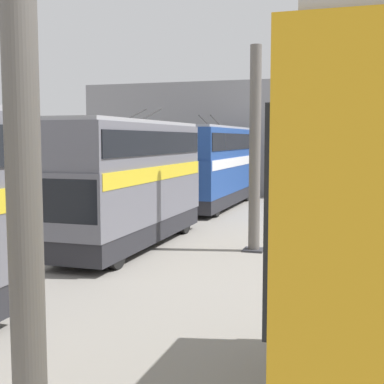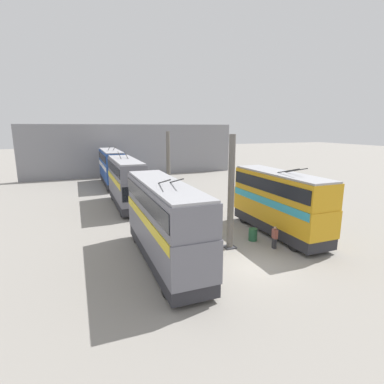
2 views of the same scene
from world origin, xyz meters
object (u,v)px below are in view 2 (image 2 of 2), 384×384
object	(u,v)px
bus_right_near	(164,218)
person_by_left_row	(275,237)
bus_left_far	(279,199)
bus_right_mid	(126,180)
person_by_right_row	(212,258)
oil_drum	(253,235)
bus_right_far	(111,165)

from	to	relation	value
bus_right_near	person_by_left_row	size ratio (longest dim) A/B	6.72
bus_left_far	person_by_left_row	size ratio (longest dim) A/B	6.01
bus_right_near	person_by_left_row	xyz separation A→B (m)	(-0.67, -7.65, -2.04)
bus_right_near	bus_right_mid	bearing A→B (deg)	0.00
person_by_right_row	person_by_left_row	bearing A→B (deg)	-95.55
person_by_right_row	bus_right_near	bearing A→B (deg)	19.32
person_by_right_row	oil_drum	bearing A→B (deg)	-77.38
person_by_left_row	oil_drum	xyz separation A→B (m)	(1.81, 0.57, -0.37)
bus_right_near	bus_right_far	distance (m)	27.21
bus_right_near	oil_drum	xyz separation A→B (m)	(1.14, -7.08, -2.41)
bus_left_far	person_by_right_row	size ratio (longest dim) A/B	5.43
bus_right_far	oil_drum	bearing A→B (deg)	-164.81
bus_left_far	oil_drum	world-z (taller)	bus_left_far
bus_left_far	person_by_left_row	xyz separation A→B (m)	(-2.36, 2.03, -1.95)
bus_right_far	bus_right_mid	bearing A→B (deg)	180.00
bus_right_near	person_by_right_row	bearing A→B (deg)	-138.33
bus_left_far	bus_right_far	xyz separation A→B (m)	(25.52, 9.68, 0.10)
person_by_left_row	oil_drum	world-z (taller)	person_by_left_row
bus_right_mid	bus_right_far	distance (m)	12.80
bus_right_far	person_by_left_row	bearing A→B (deg)	-164.66
bus_right_near	bus_right_mid	xyz separation A→B (m)	(14.41, 0.00, -0.01)
bus_right_far	bus_left_far	bearing A→B (deg)	-159.23
bus_right_mid	bus_right_far	world-z (taller)	bus_right_far
bus_left_far	bus_right_near	distance (m)	9.83
bus_right_far	oil_drum	distance (m)	27.13
bus_right_mid	oil_drum	size ratio (longest dim) A/B	10.95
oil_drum	bus_right_mid	bearing A→B (deg)	28.08
person_by_right_row	oil_drum	size ratio (longest dim) A/B	1.91
oil_drum	person_by_left_row	bearing A→B (deg)	-162.44
bus_left_far	oil_drum	xyz separation A→B (m)	(-0.55, 2.60, -2.32)
bus_left_far	bus_right_near	size ratio (longest dim) A/B	0.89
person_by_left_row	person_by_right_row	xyz separation A→B (m)	(-1.68, 5.56, 0.10)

